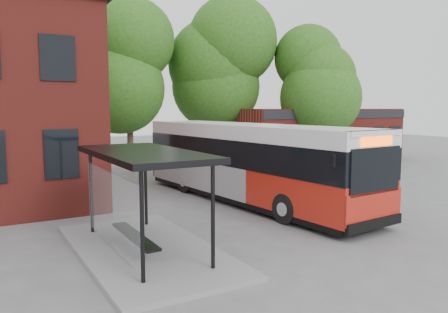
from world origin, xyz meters
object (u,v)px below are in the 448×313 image
bicycle_5 (290,161)px  bicycle_extra_0 (320,159)px  bus_shelter (144,201)px  city_bus (247,163)px  bicycle_6 (305,163)px  bicycle_4 (303,164)px  bicycle_7 (323,160)px  bicycle_2 (260,164)px  bicycle_1 (269,164)px  bicycle_0 (251,165)px  bicycle_3 (269,163)px

bicycle_5 → bicycle_extra_0: 2.40m
bus_shelter → city_bus: bearing=34.4°
bicycle_6 → bus_shelter: bearing=125.7°
city_bus → bicycle_extra_0: size_ratio=7.09×
bicycle_4 → city_bus: bearing=126.8°
bicycle_7 → bicycle_2: bearing=62.1°
bicycle_6 → bicycle_7: bicycle_7 is taller
bicycle_5 → bicycle_7: 2.28m
bus_shelter → bicycle_6: (15.11, 10.80, -1.04)m
bicycle_1 → bicycle_extra_0: (4.89, 0.64, -0.02)m
bus_shelter → bicycle_6: 18.60m
city_bus → bicycle_7: 12.46m
bicycle_1 → bicycle_7: (4.53, -0.05, -0.02)m
city_bus → bicycle_0: city_bus is taller
bicycle_0 → bicycle_7: bearing=-86.5°
bicycle_extra_0 → bicycle_4: bearing=99.0°
bicycle_0 → bicycle_5: bicycle_0 is taller
city_bus → bicycle_extra_0: bearing=29.0°
bus_shelter → bicycle_6: bearing=35.6°
bicycle_0 → bicycle_1: (1.18, -0.34, 0.02)m
bus_shelter → bicycle_0: size_ratio=3.81×
city_bus → bicycle_extra_0: (10.91, 7.22, -1.19)m
bicycle_1 → bicycle_4: (2.42, -0.40, -0.09)m
bicycle_7 → bicycle_extra_0: (0.37, 0.70, 0.00)m
bicycle_2 → bicycle_extra_0: (4.87, -0.43, 0.07)m
bicycle_extra_0 → city_bus: bearing=109.6°
city_bus → bicycle_5: 11.50m
city_bus → bicycle_7: city_bus is taller
bicycle_3 → bicycle_extra_0: 4.24m
city_bus → bicycle_1: 9.00m
bicycle_5 → bicycle_7: size_ratio=0.94×
bicycle_0 → bicycle_6: bearing=-87.6°
bicycle_2 → bicycle_extra_0: bicycle_extra_0 is taller
bus_shelter → bicycle_2: size_ratio=4.39×
bicycle_0 → bicycle_5: 3.76m
bus_shelter → bicycle_3: 17.49m
bicycle_extra_0 → bicycle_6: bearing=94.4°
bicycle_4 → bicycle_7: size_ratio=0.98×
city_bus → bicycle_3: (6.68, 7.54, -1.22)m
city_bus → bicycle_2: city_bus is taller
bicycle_4 → bicycle_6: size_ratio=1.03×
bus_shelter → bicycle_2: bus_shelter is taller
bicycle_4 → bicycle_extra_0: size_ratio=0.85×
bicycle_0 → bus_shelter: bearing=142.7°
city_bus → bicycle_4: city_bus is taller
bicycle_5 → bicycle_extra_0: size_ratio=0.82×
bicycle_7 → bicycle_extra_0: bicycle_extra_0 is taller
bicycle_7 → city_bus: bearing=107.9°
bicycle_6 → bicycle_2: bearing=69.2°
bicycle_1 → bicycle_6: size_ratio=1.09×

